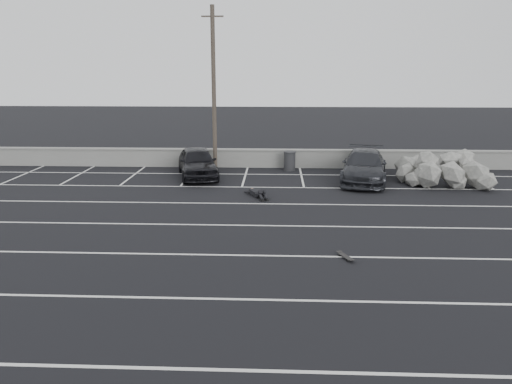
{
  "coord_description": "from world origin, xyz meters",
  "views": [
    {
      "loc": [
        2.67,
        -14.38,
        5.62
      ],
      "look_at": [
        1.89,
        4.06,
        1.0
      ],
      "focal_mm": 35.0,
      "sensor_mm": 36.0,
      "label": 1
    }
  ],
  "objects_px": {
    "car_right": "(364,166)",
    "person": "(256,190)",
    "utility_pole": "(214,89)",
    "trash_bin": "(290,161)",
    "car_left": "(197,162)",
    "riprap_pile": "(436,175)",
    "skateboard": "(346,257)"
  },
  "relations": [
    {
      "from": "car_right",
      "to": "person",
      "type": "distance_m",
      "value": 6.22
    },
    {
      "from": "utility_pole",
      "to": "trash_bin",
      "type": "height_order",
      "value": "utility_pole"
    },
    {
      "from": "car_right",
      "to": "car_left",
      "type": "bearing_deg",
      "value": -173.17
    },
    {
      "from": "utility_pole",
      "to": "riprap_pile",
      "type": "bearing_deg",
      "value": -16.09
    },
    {
      "from": "riprap_pile",
      "to": "person",
      "type": "bearing_deg",
      "value": -164.18
    },
    {
      "from": "person",
      "to": "skateboard",
      "type": "distance_m",
      "value": 8.18
    },
    {
      "from": "car_left",
      "to": "trash_bin",
      "type": "height_order",
      "value": "car_left"
    },
    {
      "from": "car_right",
      "to": "utility_pole",
      "type": "relative_size",
      "value": 0.6
    },
    {
      "from": "car_left",
      "to": "car_right",
      "type": "xyz_separation_m",
      "value": [
        8.58,
        -0.65,
        -0.01
      ]
    },
    {
      "from": "trash_bin",
      "to": "car_left",
      "type": "bearing_deg",
      "value": -158.48
    },
    {
      "from": "person",
      "to": "utility_pole",
      "type": "bearing_deg",
      "value": 91.05
    },
    {
      "from": "riprap_pile",
      "to": "person",
      "type": "relative_size",
      "value": 1.8
    },
    {
      "from": "car_left",
      "to": "trash_bin",
      "type": "distance_m",
      "value": 5.25
    },
    {
      "from": "utility_pole",
      "to": "trash_bin",
      "type": "xyz_separation_m",
      "value": [
        4.19,
        -0.06,
        -3.92
      ]
    },
    {
      "from": "trash_bin",
      "to": "person",
      "type": "distance_m",
      "value": 5.93
    },
    {
      "from": "car_right",
      "to": "riprap_pile",
      "type": "bearing_deg",
      "value": 0.75
    },
    {
      "from": "utility_pole",
      "to": "trash_bin",
      "type": "bearing_deg",
      "value": -0.81
    },
    {
      "from": "trash_bin",
      "to": "skateboard",
      "type": "bearing_deg",
      "value": -84.03
    },
    {
      "from": "car_right",
      "to": "riprap_pile",
      "type": "distance_m",
      "value": 3.47
    },
    {
      "from": "riprap_pile",
      "to": "person",
      "type": "xyz_separation_m",
      "value": [
        -8.76,
        -2.48,
        -0.26
      ]
    },
    {
      "from": "car_left",
      "to": "riprap_pile",
      "type": "distance_m",
      "value": 12.06
    },
    {
      "from": "utility_pole",
      "to": "car_left",
      "type": "bearing_deg",
      "value": -109.2
    },
    {
      "from": "trash_bin",
      "to": "skateboard",
      "type": "height_order",
      "value": "trash_bin"
    },
    {
      "from": "car_right",
      "to": "person",
      "type": "height_order",
      "value": "car_right"
    },
    {
      "from": "car_left",
      "to": "utility_pole",
      "type": "height_order",
      "value": "utility_pole"
    },
    {
      "from": "car_left",
      "to": "trash_bin",
      "type": "xyz_separation_m",
      "value": [
        4.88,
        1.92,
        -0.24
      ]
    },
    {
      "from": "car_left",
      "to": "person",
      "type": "xyz_separation_m",
      "value": [
        3.22,
        -3.76,
        -0.56
      ]
    },
    {
      "from": "car_right",
      "to": "skateboard",
      "type": "bearing_deg",
      "value": -91.04
    },
    {
      "from": "car_right",
      "to": "trash_bin",
      "type": "bearing_deg",
      "value": 156.32
    },
    {
      "from": "skateboard",
      "to": "trash_bin",
      "type": "bearing_deg",
      "value": 72.42
    },
    {
      "from": "utility_pole",
      "to": "skateboard",
      "type": "xyz_separation_m",
      "value": [
        5.58,
        -13.33,
        -4.4
      ]
    },
    {
      "from": "utility_pole",
      "to": "riprap_pile",
      "type": "distance_m",
      "value": 12.41
    }
  ]
}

